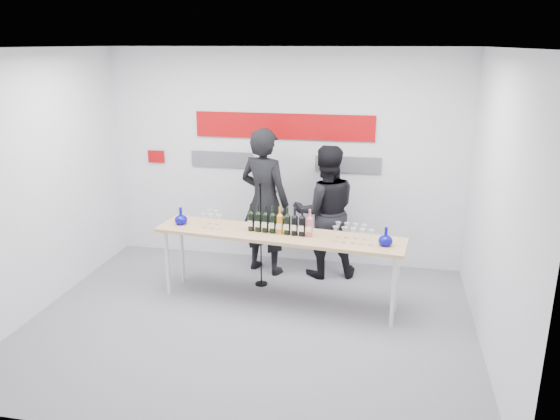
{
  "coord_description": "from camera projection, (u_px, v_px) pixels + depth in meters",
  "views": [
    {
      "loc": [
        1.43,
        -5.37,
        3.05
      ],
      "look_at": [
        0.21,
        0.67,
        1.15
      ],
      "focal_mm": 35.0,
      "sensor_mm": 36.0,
      "label": 1
    }
  ],
  "objects": [
    {
      "name": "mic_stand",
      "position": [
        261.0,
        255.0,
        7.05
      ],
      "size": [
        0.16,
        0.16,
        1.39
      ],
      "rotation": [
        0.0,
        0.0,
        -0.1
      ],
      "color": "black",
      "rests_on": "ground"
    },
    {
      "name": "back_wall",
      "position": [
        284.0,
        158.0,
        7.63
      ],
      "size": [
        5.0,
        0.04,
        3.0
      ],
      "primitive_type": "cube",
      "color": "silver",
      "rests_on": "ground"
    },
    {
      "name": "presenter_left",
      "position": [
        265.0,
        202.0,
        7.33
      ],
      "size": [
        0.85,
        0.71,
        2.0
      ],
      "primitive_type": "imported",
      "rotation": [
        0.0,
        0.0,
        2.78
      ],
      "color": "black",
      "rests_on": "ground"
    },
    {
      "name": "signage",
      "position": [
        279.0,
        136.0,
        7.53
      ],
      "size": [
        3.38,
        0.02,
        0.79
      ],
      "color": "#A70709",
      "rests_on": "back_wall"
    },
    {
      "name": "tasting_table",
      "position": [
        278.0,
        239.0,
        6.45
      ],
      "size": [
        3.02,
        0.9,
        0.89
      ],
      "rotation": [
        0.0,
        0.0,
        -0.1
      ],
      "color": "#D9B875",
      "rests_on": "ground"
    },
    {
      "name": "presenter_right",
      "position": [
        325.0,
        212.0,
        7.24
      ],
      "size": [
        1.02,
        0.89,
        1.79
      ],
      "primitive_type": "imported",
      "rotation": [
        0.0,
        0.0,
        3.42
      ],
      "color": "black",
      "rests_on": "ground"
    },
    {
      "name": "decanter_right",
      "position": [
        386.0,
        236.0,
        6.02
      ],
      "size": [
        0.16,
        0.16,
        0.21
      ],
      "primitive_type": null,
      "color": "#07078D",
      "rests_on": "tasting_table"
    },
    {
      "name": "wine_bottles",
      "position": [
        280.0,
        220.0,
        6.38
      ],
      "size": [
        0.8,
        0.16,
        0.33
      ],
      "rotation": [
        0.0,
        0.0,
        -0.1
      ],
      "color": "black",
      "rests_on": "tasting_table"
    },
    {
      "name": "decanter_left",
      "position": [
        181.0,
        216.0,
        6.73
      ],
      "size": [
        0.16,
        0.16,
        0.21
      ],
      "primitive_type": null,
      "color": "#07078D",
      "rests_on": "tasting_table"
    },
    {
      "name": "glasses_right",
      "position": [
        352.0,
        234.0,
        6.15
      ],
      "size": [
        0.46,
        0.26,
        0.18
      ],
      "color": "silver",
      "rests_on": "tasting_table"
    },
    {
      "name": "glasses_left",
      "position": [
        212.0,
        220.0,
        6.63
      ],
      "size": [
        0.26,
        0.24,
        0.18
      ],
      "color": "silver",
      "rests_on": "tasting_table"
    },
    {
      "name": "ground",
      "position": [
        250.0,
        322.0,
        6.2
      ],
      "size": [
        5.0,
        5.0,
        0.0
      ],
      "primitive_type": "plane",
      "color": "slate",
      "rests_on": "ground"
    }
  ]
}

